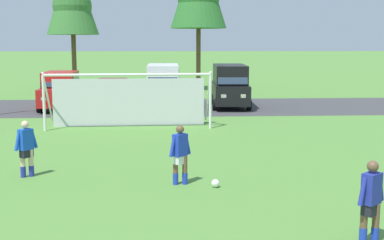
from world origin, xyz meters
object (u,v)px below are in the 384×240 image
(player_striker_near, at_px, (371,202))
(parked_car_slot_center, at_px, (230,85))
(parked_car_slot_center_left, at_px, (163,84))
(soccer_goal, at_px, (129,99))
(parked_car_slot_left, at_px, (112,93))
(player_midfield_center, at_px, (26,149))
(parked_car_slot_far_left, at_px, (61,90))
(player_winger_left, at_px, (180,155))
(soccer_ball, at_px, (215,183))

(player_striker_near, xyz_separation_m, parked_car_slot_center, (-0.02, 20.87, 0.52))
(parked_car_slot_center_left, bearing_deg, soccer_goal, -102.07)
(parked_car_slot_left, height_order, parked_car_slot_center_left, parked_car_slot_center_left)
(player_midfield_center, relative_size, parked_car_slot_far_left, 0.35)
(soccer_goal, distance_m, parked_car_slot_center, 8.79)
(player_striker_near, relative_size, parked_car_slot_center, 0.34)
(parked_car_slot_far_left, relative_size, parked_car_slot_center, 0.96)
(parked_car_slot_far_left, relative_size, parked_car_slot_center_left, 0.97)
(parked_car_slot_left, bearing_deg, parked_car_slot_far_left, -177.06)
(soccer_goal, height_order, parked_car_slot_left, soccer_goal)
(player_striker_near, relative_size, parked_car_slot_far_left, 0.35)
(player_striker_near, height_order, player_winger_left, same)
(soccer_goal, bearing_deg, parked_car_slot_center, 51.00)
(soccer_ball, height_order, parked_car_slot_left, parked_car_slot_left)
(player_winger_left, distance_m, parked_car_slot_center, 16.93)
(parked_car_slot_far_left, height_order, parked_car_slot_center, parked_car_slot_center)
(player_winger_left, bearing_deg, soccer_ball, -20.43)
(player_midfield_center, bearing_deg, player_striker_near, -34.08)
(soccer_goal, relative_size, player_striker_near, 4.56)
(player_striker_near, height_order, player_midfield_center, same)
(parked_car_slot_far_left, bearing_deg, player_midfield_center, -82.36)
(player_midfield_center, bearing_deg, parked_car_slot_far_left, 97.64)
(parked_car_slot_left, bearing_deg, soccer_goal, -77.59)
(soccer_ball, distance_m, parked_car_slot_center_left, 17.44)
(soccer_ball, height_order, player_winger_left, player_winger_left)
(soccer_goal, distance_m, parked_car_slot_center_left, 7.43)
(parked_car_slot_left, bearing_deg, parked_car_slot_center_left, 11.79)
(player_striker_near, bearing_deg, player_midfield_center, 145.92)
(soccer_ball, distance_m, parked_car_slot_far_left, 18.14)
(soccer_ball, relative_size, parked_car_slot_left, 0.05)
(player_winger_left, height_order, parked_car_slot_far_left, parked_car_slot_far_left)
(soccer_goal, bearing_deg, parked_car_slot_far_left, 124.06)
(soccer_ball, xyz_separation_m, soccer_goal, (-2.98, 10.07, 1.18))
(parked_car_slot_center_left, bearing_deg, player_striker_near, -79.36)
(soccer_goal, bearing_deg, parked_car_slot_left, 102.41)
(player_midfield_center, distance_m, parked_car_slot_center, 17.42)
(soccer_goal, xyz_separation_m, parked_car_slot_center_left, (1.55, 7.26, 0.05))
(player_striker_near, distance_m, parked_car_slot_far_left, 22.81)
(soccer_goal, bearing_deg, soccer_ball, -73.54)
(player_striker_near, distance_m, parked_car_slot_center, 20.88)
(soccer_ball, distance_m, parked_car_slot_left, 17.30)
(player_striker_near, distance_m, parked_car_slot_left, 21.83)
(parked_car_slot_far_left, xyz_separation_m, parked_car_slot_center, (9.92, 0.35, 0.23))
(parked_car_slot_far_left, bearing_deg, soccer_goal, -55.94)
(soccer_ball, xyz_separation_m, parked_car_slot_center, (2.56, 16.90, 1.23))
(soccer_goal, height_order, parked_car_slot_far_left, soccer_goal)
(parked_car_slot_far_left, relative_size, parked_car_slot_left, 1.11)
(soccer_goal, xyz_separation_m, parked_car_slot_center, (5.53, 6.83, 0.05))
(parked_car_slot_far_left, distance_m, parked_car_slot_center_left, 5.99)
(parked_car_slot_left, relative_size, parked_car_slot_center, 0.86)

